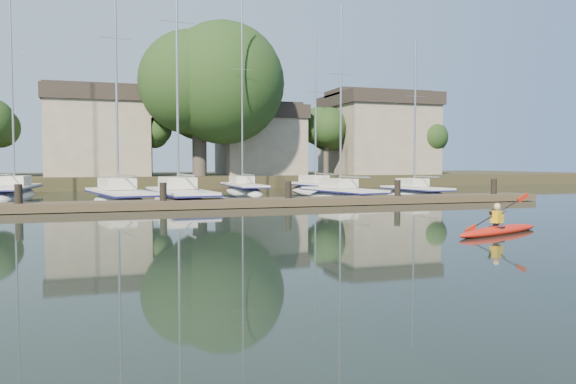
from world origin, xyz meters
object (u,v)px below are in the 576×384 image
object	(u,v)px
sailboat_6	(243,194)
sailboat_7	(317,194)
dock	(228,203)
sailboat_5	(14,199)
kayak	(499,229)
sailboat_2	(180,206)
sailboat_1	(119,206)
sailboat_3	(342,202)
sailboat_4	(416,199)

from	to	relation	value
sailboat_6	sailboat_7	distance (m)	5.40
dock	sailboat_5	bearing A→B (deg)	130.10
kayak	sailboat_2	world-z (taller)	sailboat_2
sailboat_1	sailboat_3	world-z (taller)	sailboat_1
sailboat_2	sailboat_4	bearing A→B (deg)	-1.38
sailboat_5	sailboat_2	bearing A→B (deg)	-40.35
kayak	sailboat_3	world-z (taller)	sailboat_3
sailboat_1	sailboat_3	distance (m)	12.47
sailboat_5	sailboat_6	world-z (taller)	sailboat_5
sailboat_3	sailboat_1	bearing A→B (deg)	165.93
sailboat_5	sailboat_7	size ratio (longest dim) A/B	1.23
sailboat_1	sailboat_2	world-z (taller)	sailboat_2
sailboat_3	sailboat_6	world-z (taller)	sailboat_6
kayak	sailboat_1	bearing A→B (deg)	100.36
sailboat_4	sailboat_7	size ratio (longest dim) A/B	0.87
sailboat_6	kayak	bearing A→B (deg)	-85.80
sailboat_2	sailboat_3	xyz separation A→B (m)	(9.38, -0.11, 0.02)
dock	sailboat_1	bearing A→B (deg)	134.66
sailboat_3	dock	bearing A→B (deg)	-162.35
kayak	sailboat_1	world-z (taller)	sailboat_1
sailboat_7	sailboat_2	bearing A→B (deg)	-152.94
sailboat_4	sailboat_6	world-z (taller)	sailboat_6
kayak	sailboat_3	distance (m)	16.39
sailboat_3	sailboat_6	size ratio (longest dim) A/B	0.83
sailboat_4	dock	bearing A→B (deg)	-165.00
kayak	sailboat_4	distance (m)	19.04
sailboat_5	sailboat_7	bearing A→B (deg)	1.84
kayak	dock	bearing A→B (deg)	93.59
sailboat_3	sailboat_4	xyz separation A→B (m)	(5.57, 1.19, 0.01)
sailboat_4	sailboat_3	bearing A→B (deg)	-174.52
sailboat_1	sailboat_7	xyz separation A→B (m)	(14.08, 7.59, 0.01)
sailboat_2	sailboat_5	world-z (taller)	sailboat_2
sailboat_2	sailboat_7	distance (m)	13.82
sailboat_1	sailboat_7	size ratio (longest dim) A/B	1.18
sailboat_1	sailboat_6	size ratio (longest dim) A/B	0.99
sailboat_1	kayak	bearing A→B (deg)	-70.56
dock	sailboat_1	size ratio (longest dim) A/B	2.28
sailboat_3	sailboat_5	xyz separation A→B (m)	(-18.68, 9.11, -0.01)
kayak	sailboat_1	distance (m)	20.03
sailboat_4	sailboat_7	world-z (taller)	sailboat_7
sailboat_1	sailboat_2	size ratio (longest dim) A/B	0.91
kayak	sailboat_2	xyz separation A→B (m)	(-7.34, 16.37, -0.36)
kayak	sailboat_6	xyz separation A→B (m)	(-1.63, 25.72, -0.33)
sailboat_2	sailboat_7	bearing A→B (deg)	31.61
sailboat_4	sailboat_6	bearing A→B (deg)	131.64
kayak	sailboat_6	distance (m)	25.77
kayak	sailboat_4	world-z (taller)	sailboat_4
dock	sailboat_6	xyz separation A→B (m)	(3.95, 13.48, -0.38)
sailboat_2	sailboat_7	xyz separation A→B (m)	(11.02, 8.34, 0.02)
dock	sailboat_7	bearing A→B (deg)	53.39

